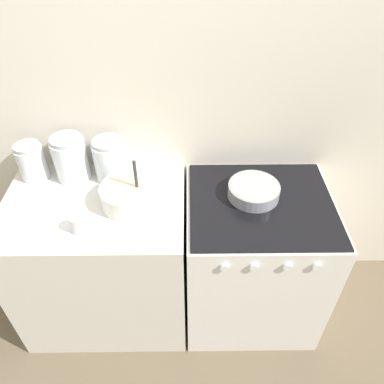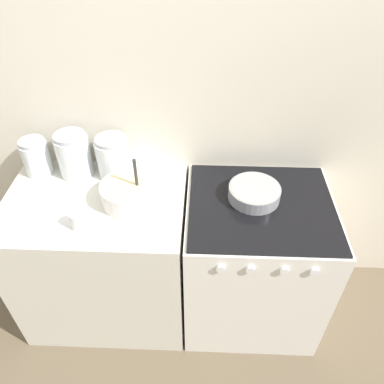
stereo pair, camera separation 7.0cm
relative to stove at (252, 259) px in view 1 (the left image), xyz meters
The scene contains 11 objects.
ground_plane 0.67m from the stove, 139.81° to the right, with size 12.00×12.00×0.00m, color brown.
wall_back 0.92m from the stove, 137.71° to the left, with size 4.83×0.05×2.40m.
countertop_cabinet 0.85m from the stove, behind, with size 0.92×0.66×0.88m.
stove is the anchor object (origin of this frame).
mixing_bowl 0.83m from the stove, behind, with size 0.27×0.27×0.26m.
baking_pan 0.48m from the stove, 125.61° to the left, with size 0.26×0.26×0.07m.
storage_jar_left 1.32m from the stove, 169.47° to the left, with size 0.14×0.14×0.20m.
storage_jar_middle 1.14m from the stove, 167.31° to the left, with size 0.18×0.18×0.24m.
storage_jar_right 0.97m from the stove, 164.06° to the left, with size 0.17×0.17×0.23m.
tin_can 1.01m from the stove, 167.76° to the right, with size 0.07×0.07×0.09m.
recipe_page 1.08m from the stove, behind, with size 0.23×0.25×0.01m.
Camera 1 is at (0.03, -1.04, 2.14)m, focal length 35.00 mm.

